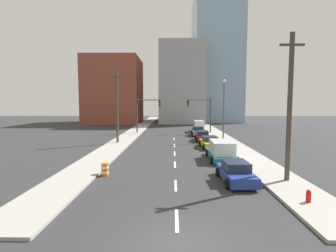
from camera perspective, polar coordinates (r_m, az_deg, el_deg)
ground_plane at (r=11.05m, az=2.10°, el=-24.11°), size 200.00×200.00×0.00m
sidewalk_left at (r=55.29m, az=-6.30°, el=-0.52°), size 3.10×89.86×0.17m
sidewalk_right at (r=55.34m, az=8.82°, el=-0.54°), size 3.10×89.86×0.17m
lane_stripe_at_2m at (r=12.83m, az=1.93°, el=-19.75°), size 0.16×2.40×0.01m
lane_stripe_at_7m at (r=17.59m, az=1.67°, el=-12.77°), size 0.16×2.40×0.01m
lane_stripe_at_13m at (r=23.22m, az=1.52°, el=-8.37°), size 0.16×2.40×0.01m
lane_stripe_at_18m at (r=28.14m, az=1.44°, el=-6.00°), size 0.16×2.40×0.01m
lane_stripe_at_23m at (r=33.27m, az=1.38°, el=-4.29°), size 0.16×2.40×0.01m
lane_stripe_at_29m at (r=39.29m, az=1.34°, el=-2.85°), size 0.16×2.40×0.01m
building_brick_left at (r=73.61m, az=-11.59°, el=7.51°), size 14.00×16.00×17.44m
building_office_center at (r=75.99m, az=2.90°, el=8.99°), size 12.00×20.00×21.31m
building_glass_right at (r=81.80m, az=10.30°, el=14.02°), size 13.00×20.00×36.60m
traffic_signal_left at (r=46.61m, az=-5.33°, el=3.41°), size 4.30×0.35×6.33m
traffic_signal_right at (r=46.64m, az=7.79°, el=3.39°), size 4.30×0.35×6.33m
utility_pole_right_near at (r=19.17m, az=24.96°, el=3.73°), size 1.60×0.32×9.96m
utility_pole_left_mid at (r=35.25m, az=-11.03°, el=4.21°), size 1.60×0.32×9.63m
traffic_barrel at (r=20.19m, az=-13.56°, el=-9.18°), size 0.56×0.56×0.95m
street_lamp at (r=37.85m, az=12.04°, el=4.34°), size 0.44×0.44×8.67m
fire_hydrant at (r=16.11m, az=28.26°, el=-13.54°), size 0.26×0.26×0.84m
sedan_blue at (r=18.74m, az=14.52°, el=-9.76°), size 2.22×4.59×1.43m
box_truck_teal at (r=25.40m, az=11.57°, el=-5.29°), size 2.51×5.72×1.84m
sedan_yellow at (r=32.11m, az=9.11°, el=-3.53°), size 2.36×4.73×1.38m
sedan_maroon at (r=37.71m, az=7.52°, el=-2.23°), size 2.14×4.64×1.43m
sedan_gray at (r=43.52m, az=6.56°, el=-1.20°), size 2.21×4.35×1.53m
box_truck_white at (r=49.09m, az=6.73°, el=-0.15°), size 2.28×5.82×2.11m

